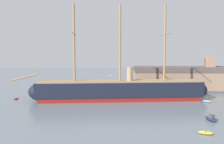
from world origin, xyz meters
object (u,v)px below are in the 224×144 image
object	(u,v)px
tall_ship	(120,90)
dinghy_far_left	(16,99)
motorboat_alongside_stern	(211,119)
dinghy_mid_right	(206,133)
dinghy_far_right	(207,101)
sailboat_distant_centre	(117,94)
seagull_in_flight	(111,76)
dockside_warehouse_right	(203,79)

from	to	relation	value
tall_ship	dinghy_far_left	distance (m)	32.61
tall_ship	dinghy_far_left	world-z (taller)	tall_ship
motorboat_alongside_stern	dinghy_far_left	xyz separation A→B (m)	(-52.05, 21.28, -0.28)
dinghy_mid_right	motorboat_alongside_stern	bearing A→B (deg)	63.80
tall_ship	dinghy_far_right	bearing A→B (deg)	-5.09
dinghy_far_left	sailboat_distant_centre	distance (m)	32.38
sailboat_distant_centre	seagull_in_flight	size ratio (longest dim) A/B	3.57
dinghy_far_right	dockside_warehouse_right	bearing A→B (deg)	73.99
tall_ship	seagull_in_flight	size ratio (longest dim) A/B	46.91
tall_ship	dockside_warehouse_right	world-z (taller)	tall_ship
dinghy_mid_right	dinghy_far_right	world-z (taller)	dinghy_mid_right
dinghy_far_right	seagull_in_flight	size ratio (longest dim) A/B	2.06
dinghy_mid_right	dinghy_far_left	distance (m)	56.38
motorboat_alongside_stern	dinghy_far_right	xyz separation A→B (m)	(6.04, 19.04, -0.20)
tall_ship	dinghy_mid_right	bearing A→B (deg)	-62.63
dinghy_mid_right	dinghy_far_left	world-z (taller)	dinghy_mid_right
dinghy_far_left	dinghy_far_right	distance (m)	58.14
dinghy_far_right	sailboat_distant_centre	size ratio (longest dim) A/B	0.58
dinghy_far_right	seagull_in_flight	bearing A→B (deg)	-132.19
dinghy_far_right	dinghy_far_left	bearing A→B (deg)	177.79
dinghy_far_left	sailboat_distant_centre	bearing A→B (deg)	13.85
sailboat_distant_centre	motorboat_alongside_stern	bearing A→B (deg)	-54.63
sailboat_distant_centre	seagull_in_flight	distance (m)	41.28
dinghy_far_left	sailboat_distant_centre	size ratio (longest dim) A/B	0.44
sailboat_distant_centre	tall_ship	bearing A→B (deg)	-82.37
dockside_warehouse_right	dinghy_mid_right	bearing A→B (deg)	-108.50
dinghy_far_left	sailboat_distant_centre	world-z (taller)	sailboat_distant_centre
dinghy_far_left	dinghy_mid_right	bearing A→B (deg)	-31.84
dinghy_mid_right	dinghy_far_right	xyz separation A→B (m)	(10.20, 27.50, -0.01)
dinghy_far_right	sailboat_distant_centre	bearing A→B (deg)	159.44
tall_ship	motorboat_alongside_stern	bearing A→B (deg)	-47.44
dinghy_far_left	dockside_warehouse_right	world-z (taller)	dockside_warehouse_right
motorboat_alongside_stern	dockside_warehouse_right	size ratio (longest dim) A/B	0.06
dinghy_mid_right	sailboat_distant_centre	world-z (taller)	sailboat_distant_centre
tall_ship	dinghy_far_left	xyz separation A→B (m)	(-32.47, -0.04, -2.94)
tall_ship	motorboat_alongside_stern	distance (m)	29.07
dinghy_far_left	seagull_in_flight	distance (m)	45.89
dinghy_mid_right	dockside_warehouse_right	bearing A→B (deg)	71.50
motorboat_alongside_stern	seagull_in_flight	world-z (taller)	seagull_in_flight
tall_ship	motorboat_alongside_stern	world-z (taller)	tall_ship
dinghy_mid_right	sailboat_distant_centre	xyz separation A→B (m)	(-16.45, 37.50, 0.08)
dinghy_mid_right	sailboat_distant_centre	size ratio (longest dim) A/B	0.61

